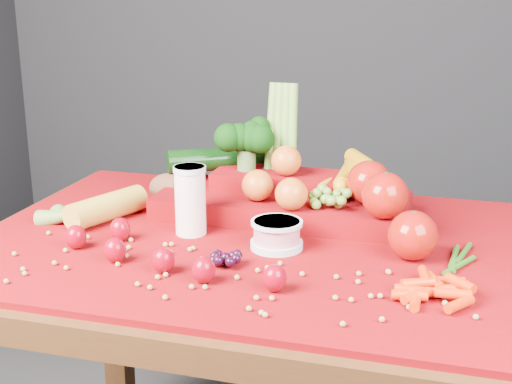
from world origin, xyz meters
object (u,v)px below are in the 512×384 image
(yogurt_bowl, at_px, (277,233))
(produce_mound, at_px, (298,190))
(table, at_px, (253,290))
(milk_glass, at_px, (190,198))

(yogurt_bowl, height_order, produce_mound, produce_mound)
(table, relative_size, produce_mound, 1.82)
(yogurt_bowl, bearing_deg, table, 147.93)
(yogurt_bowl, relative_size, produce_mound, 0.16)
(milk_glass, relative_size, produce_mound, 0.22)
(table, xyz_separation_m, yogurt_bowl, (0.06, -0.03, 0.14))
(table, relative_size, yogurt_bowl, 11.25)
(table, bearing_deg, produce_mound, 70.24)
(table, distance_m, yogurt_bowl, 0.15)
(produce_mound, bearing_deg, table, -109.76)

